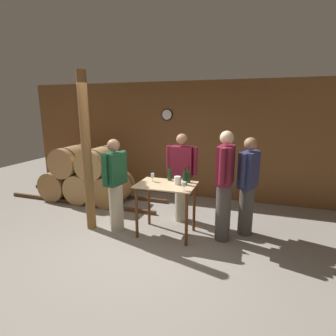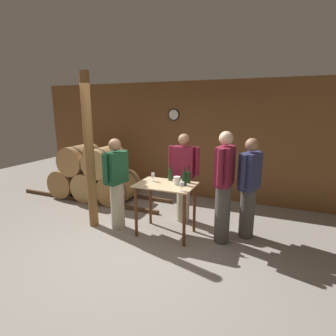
{
  "view_description": "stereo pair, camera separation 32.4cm",
  "coord_description": "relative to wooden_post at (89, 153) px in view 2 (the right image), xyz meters",
  "views": [
    {
      "loc": [
        1.53,
        -3.36,
        2.13
      ],
      "look_at": [
        0.21,
        0.64,
        1.14
      ],
      "focal_mm": 28.0,
      "sensor_mm": 36.0,
      "label": 1
    },
    {
      "loc": [
        1.83,
        -3.25,
        2.13
      ],
      "look_at": [
        0.21,
        0.64,
        1.14
      ],
      "focal_mm": 28.0,
      "sensor_mm": 36.0,
      "label": 2
    }
  ],
  "objects": [
    {
      "name": "wooden_post",
      "position": [
        0.0,
        0.0,
        0.0
      ],
      "size": [
        0.16,
        0.16,
        2.7
      ],
      "color": "brown",
      "rests_on": "ground_plane"
    },
    {
      "name": "ground_plane",
      "position": [
        1.14,
        -0.34,
        -1.35
      ],
      "size": [
        14.0,
        14.0,
        0.0
      ],
      "primitive_type": "plane",
      "color": "gray"
    },
    {
      "name": "person_host",
      "position": [
        0.47,
        0.08,
        -0.5
      ],
      "size": [
        0.29,
        0.58,
        1.61
      ],
      "color": "#B7AD93",
      "rests_on": "ground_plane"
    },
    {
      "name": "wine_bottle_far_left",
      "position": [
        1.33,
        0.43,
        -0.35
      ],
      "size": [
        0.07,
        0.07,
        0.27
      ],
      "color": "#193819",
      "rests_on": "tasting_table"
    },
    {
      "name": "wine_bottle_center",
      "position": [
        1.67,
        0.41,
        -0.36
      ],
      "size": [
        0.08,
        0.08,
        0.28
      ],
      "color": "#193819",
      "rests_on": "tasting_table"
    },
    {
      "name": "tasting_table",
      "position": [
        1.35,
        0.2,
        -0.65
      ],
      "size": [
        0.96,
        0.65,
        0.89
      ],
      "color": "#D1B284",
      "rests_on": "ground_plane"
    },
    {
      "name": "person_visitor_bearded",
      "position": [
        2.28,
        0.3,
        -0.4
      ],
      "size": [
        0.25,
        0.59,
        1.78
      ],
      "color": "#4C4742",
      "rests_on": "ground_plane"
    },
    {
      "name": "back_wall",
      "position": [
        1.14,
        2.29,
        0.0
      ],
      "size": [
        8.4,
        0.08,
        2.7
      ],
      "color": "brown",
      "rests_on": "ground_plane"
    },
    {
      "name": "person_visitor_near_door",
      "position": [
        1.44,
        0.83,
        -0.47
      ],
      "size": [
        0.59,
        0.24,
        1.66
      ],
      "color": "#B7AD93",
      "rests_on": "ground_plane"
    },
    {
      "name": "ice_bucket",
      "position": [
        1.53,
        0.25,
        -0.39
      ],
      "size": [
        0.11,
        0.11,
        0.13
      ],
      "color": "white",
      "rests_on": "tasting_table"
    },
    {
      "name": "wine_glass_near_center",
      "position": [
        1.72,
        -0.04,
        -0.36
      ],
      "size": [
        0.07,
        0.07,
        0.14
      ],
      "color": "silver",
      "rests_on": "tasting_table"
    },
    {
      "name": "barrel_rack",
      "position": [
        -0.95,
        1.23,
        -0.79
      ],
      "size": [
        3.7,
        0.86,
        1.26
      ],
      "color": "#4C331E",
      "rests_on": "ground_plane"
    },
    {
      "name": "wine_glass_near_left",
      "position": [
        1.08,
        0.27,
        -0.36
      ],
      "size": [
        0.06,
        0.06,
        0.14
      ],
      "color": "silver",
      "rests_on": "tasting_table"
    },
    {
      "name": "wine_bottle_left",
      "position": [
        1.66,
        0.26,
        -0.34
      ],
      "size": [
        0.07,
        0.07,
        0.3
      ],
      "color": "black",
      "rests_on": "tasting_table"
    },
    {
      "name": "person_visitor_with_scarf",
      "position": [
        2.62,
        0.63,
        -0.47
      ],
      "size": [
        0.34,
        0.56,
        1.66
      ],
      "color": "#4C4742",
      "rests_on": "ground_plane"
    }
  ]
}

